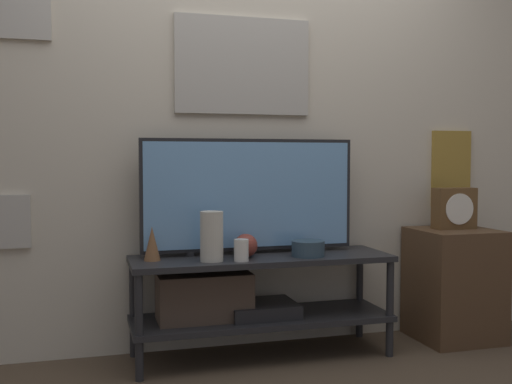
{
  "coord_description": "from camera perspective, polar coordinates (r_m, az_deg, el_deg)",
  "views": [
    {
      "loc": [
        -0.88,
        -2.75,
        1.05
      ],
      "look_at": [
        -0.03,
        0.25,
        0.88
      ],
      "focal_mm": 42.0,
      "sensor_mm": 36.0,
      "label": 1
    }
  ],
  "objects": [
    {
      "name": "vase_round_glass",
      "position": [
        3.11,
        -0.98,
        -5.12
      ],
      "size": [
        0.12,
        0.12,
        0.12
      ],
      "color": "brown",
      "rests_on": "media_console"
    },
    {
      "name": "media_console",
      "position": [
        3.17,
        -1.47,
        -9.73
      ],
      "size": [
        1.37,
        0.43,
        0.54
      ],
      "color": "#232326",
      "rests_on": "ground_plane"
    },
    {
      "name": "ground_plane",
      "position": [
        3.07,
        1.92,
        -16.81
      ],
      "size": [
        12.0,
        12.0,
        0.0
      ],
      "primitive_type": "plane",
      "color": "#4C3D2D"
    },
    {
      "name": "vase_tall_ceramic",
      "position": [
        2.99,
        -4.24,
        -4.23
      ],
      "size": [
        0.12,
        0.12,
        0.25
      ],
      "color": "beige",
      "rests_on": "media_console"
    },
    {
      "name": "wall_back",
      "position": [
        3.39,
        -0.77,
        8.34
      ],
      "size": [
        6.4,
        0.08,
        2.7
      ],
      "color": "beige",
      "rests_on": "ground_plane"
    },
    {
      "name": "mantel_clock",
      "position": [
        3.66,
        18.37,
        -1.48
      ],
      "size": [
        0.25,
        0.11,
        0.24
      ],
      "color": "brown",
      "rests_on": "side_table"
    },
    {
      "name": "television",
      "position": [
        3.21,
        -0.66,
        -0.27
      ],
      "size": [
        1.16,
        0.05,
        0.62
      ],
      "color": "black",
      "rests_on": "media_console"
    },
    {
      "name": "candle_jar",
      "position": [
        3.0,
        -1.42,
        -5.56
      ],
      "size": [
        0.07,
        0.07,
        0.11
      ],
      "color": "silver",
      "rests_on": "media_console"
    },
    {
      "name": "vase_slim_bronze",
      "position": [
        3.05,
        -9.87,
        -4.86
      ],
      "size": [
        0.08,
        0.08,
        0.17
      ],
      "color": "brown",
      "rests_on": "media_console"
    },
    {
      "name": "side_table",
      "position": [
        3.7,
        18.33,
        -8.33
      ],
      "size": [
        0.45,
        0.43,
        0.64
      ],
      "color": "#513823",
      "rests_on": "ground_plane"
    },
    {
      "name": "vase_wide_bowl",
      "position": [
        3.16,
        4.98,
        -5.38
      ],
      "size": [
        0.17,
        0.17,
        0.08
      ],
      "color": "#2D4251",
      "rests_on": "media_console"
    }
  ]
}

